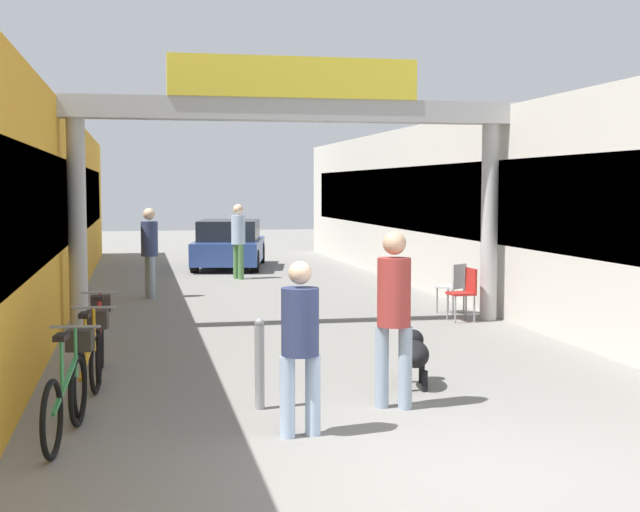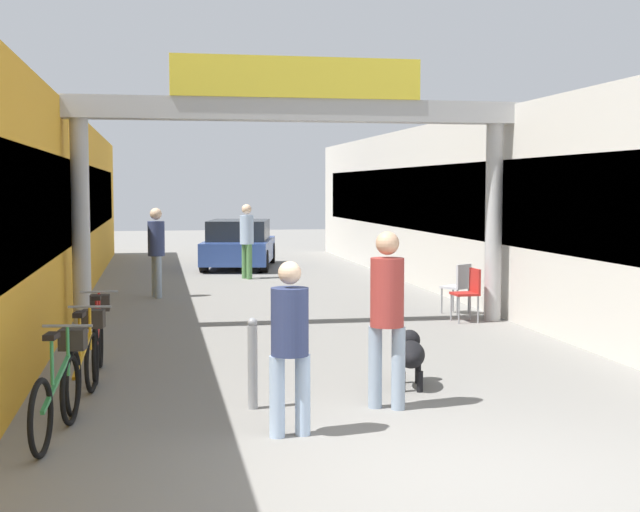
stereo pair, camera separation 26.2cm
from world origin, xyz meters
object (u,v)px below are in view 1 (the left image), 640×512
object	(u,v)px
pedestrian_with_dog	(394,307)
pedestrian_carrying_crate	(150,246)
bollard_post_metal	(260,363)
cafe_chair_aluminium_farther	(454,283)
bicycle_red_third	(100,339)
parked_car_blue	(229,245)
pedestrian_companion	(300,338)
dog_on_leash	(414,353)
cafe_chair_red_nearer	(465,289)
bicycle_orange_second	(90,361)
bicycle_green_nearest	(68,390)
pedestrian_elderly_walking	(238,236)

from	to	relation	value
pedestrian_with_dog	pedestrian_carrying_crate	xyz separation A→B (m)	(-2.28, 9.67, 0.01)
bollard_post_metal	cafe_chair_aluminium_farther	distance (m)	7.46
bicycle_red_third	parked_car_blue	xyz separation A→B (m)	(2.97, 13.85, 0.21)
pedestrian_companion	dog_on_leash	size ratio (longest dim) A/B	1.85
bicycle_red_third	cafe_chair_red_nearer	distance (m)	6.63
bicycle_orange_second	bollard_post_metal	size ratio (longest dim) A/B	1.81
pedestrian_carrying_crate	cafe_chair_red_nearer	xyz separation A→B (m)	(5.12, -4.25, -0.51)
bollard_post_metal	bicycle_green_nearest	bearing A→B (deg)	-158.87
pedestrian_carrying_crate	bicycle_red_third	distance (m)	7.47
dog_on_leash	pedestrian_with_dog	bearing A→B (deg)	-119.05
pedestrian_companion	pedestrian_carrying_crate	distance (m)	10.55
cafe_chair_aluminium_farther	parked_car_blue	size ratio (longest dim) A/B	0.21
bollard_post_metal	pedestrian_with_dog	bearing A→B (deg)	-10.38
pedestrian_carrying_crate	pedestrian_elderly_walking	distance (m)	4.01
bicycle_red_third	bollard_post_metal	world-z (taller)	bicycle_red_third
pedestrian_carrying_crate	pedestrian_with_dog	bearing A→B (deg)	-76.72
pedestrian_companion	bollard_post_metal	size ratio (longest dim) A/B	1.70
pedestrian_with_dog	bicycle_red_third	world-z (taller)	pedestrian_with_dog
bollard_post_metal	pedestrian_elderly_walking	bearing A→B (deg)	84.51
pedestrian_elderly_walking	bollard_post_metal	distance (m)	12.87
bollard_post_metal	parked_car_blue	world-z (taller)	parked_car_blue
pedestrian_companion	bicycle_red_third	xyz separation A→B (m)	(-1.87, 3.07, -0.46)
pedestrian_companion	cafe_chair_red_nearer	xyz separation A→B (m)	(3.95, 6.24, -0.36)
bicycle_green_nearest	dog_on_leash	bearing A→B (deg)	20.81
dog_on_leash	bollard_post_metal	world-z (taller)	bollard_post_metal
cafe_chair_red_nearer	cafe_chair_aluminium_farther	size ratio (longest dim) A/B	1.00
bicycle_orange_second	bicycle_red_third	size ratio (longest dim) A/B	1.00
dog_on_leash	parked_car_blue	bearing A→B (deg)	92.00
dog_on_leash	bicycle_orange_second	xyz separation A→B (m)	(-3.55, -0.07, 0.06)
bicycle_orange_second	cafe_chair_aluminium_farther	xyz separation A→B (m)	(6.02, 5.46, 0.10)
pedestrian_elderly_walking	bicycle_red_third	world-z (taller)	pedestrian_elderly_walking
bicycle_red_third	dog_on_leash	bearing A→B (deg)	-20.62
bicycle_green_nearest	bicycle_red_third	bearing A→B (deg)	86.38
cafe_chair_red_nearer	pedestrian_elderly_walking	bearing A→B (deg)	111.15
bollard_post_metal	dog_on_leash	bearing A→B (deg)	20.50
pedestrian_elderly_walking	bicycle_orange_second	bearing A→B (deg)	-103.53
dog_on_leash	bicycle_green_nearest	bearing A→B (deg)	-159.19
pedestrian_companion	bollard_post_metal	distance (m)	1.16
pedestrian_companion	pedestrian_carrying_crate	bearing A→B (deg)	96.37
pedestrian_companion	parked_car_blue	size ratio (longest dim) A/B	0.37
bicycle_orange_second	cafe_chair_red_nearer	bearing A→B (deg)	37.76
bicycle_green_nearest	cafe_chair_aluminium_farther	size ratio (longest dim) A/B	1.89
bollard_post_metal	cafe_chair_aluminium_farther	world-z (taller)	bollard_post_metal
dog_on_leash	bicycle_green_nearest	distance (m)	3.93
pedestrian_companion	bicycle_red_third	distance (m)	3.62
bicycle_orange_second	cafe_chair_red_nearer	xyz separation A→B (m)	(5.88, 4.55, 0.10)
pedestrian_carrying_crate	dog_on_leash	size ratio (longest dim) A/B	2.13
pedestrian_carrying_crate	bicycle_green_nearest	distance (m)	10.18
pedestrian_carrying_crate	parked_car_blue	xyz separation A→B (m)	(2.27, 6.44, -0.41)
pedestrian_companion	bicycle_orange_second	bearing A→B (deg)	138.77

